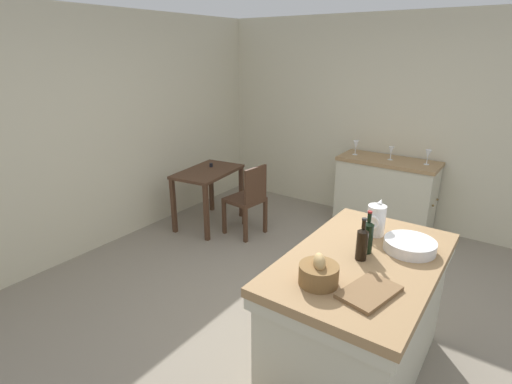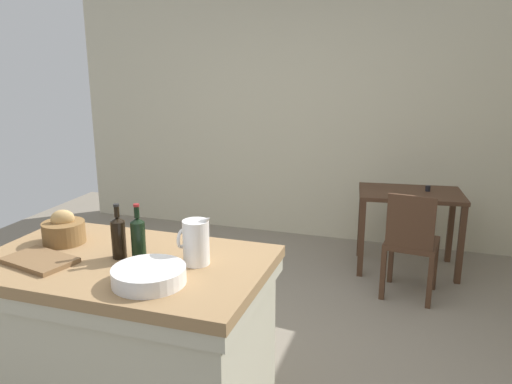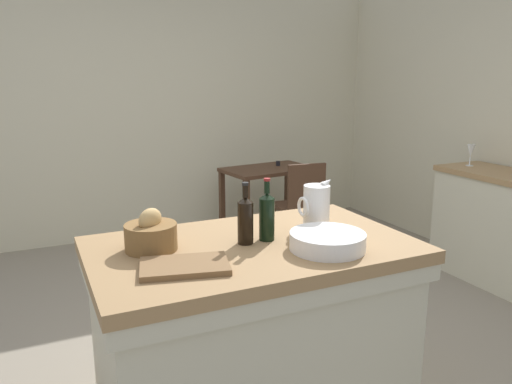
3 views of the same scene
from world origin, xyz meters
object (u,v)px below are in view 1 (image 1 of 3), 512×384
wash_bowl (410,245)px  wine_glass_far_left (428,154)px  wine_bottle_amber (362,243)px  wine_glass_left (391,151)px  cutting_board (369,292)px  writing_desk (208,179)px  pitcher (376,220)px  bread_basket (319,273)px  wine_bottle_dark (368,236)px  wooden_chair (248,198)px  island_table (358,313)px  wine_glass_middle (356,145)px  side_cabinet (385,194)px

wash_bowl → wine_glass_far_left: 2.33m
wine_bottle_amber → wine_glass_left: (2.56, 0.61, -0.01)m
cutting_board → wine_glass_left: (2.90, 0.79, 0.09)m
wash_bowl → wine_glass_far_left: size_ratio=1.89×
writing_desk → pitcher: (-0.96, -2.47, 0.41)m
bread_basket → wine_glass_far_left: size_ratio=1.29×
wine_bottle_dark → wine_bottle_amber: size_ratio=1.03×
bread_basket → wine_glass_left: (2.96, 0.52, 0.03)m
wooden_chair → wine_glass_far_left: wine_glass_far_left is taller
island_table → wine_bottle_dark: 0.55m
wine_bottle_dark → wine_glass_left: bearing=13.9°
island_table → wine_glass_left: bearing=13.9°
island_table → bread_basket: size_ratio=6.39×
wine_bottle_amber → wine_glass_far_left: bearing=4.4°
writing_desk → wash_bowl: size_ratio=2.88×
wine_bottle_dark → wine_glass_middle: (2.44, 1.05, -0.00)m
pitcher → cutting_board: size_ratio=0.76×
cutting_board → wine_bottle_dark: (0.45, 0.19, 0.11)m
wooden_chair → wine_glass_left: (1.16, -1.30, 0.53)m
wine_glass_middle → cutting_board: bearing=-156.8°
cutting_board → wine_bottle_amber: wine_bottle_amber is taller
writing_desk → wash_bowl: bearing=-111.3°
bread_basket → side_cabinet: bearing=10.2°
side_cabinet → pitcher: size_ratio=4.55×
island_table → writing_desk: (1.33, 2.53, 0.12)m
wine_glass_left → pitcher: bearing=-165.4°
bread_basket → cutting_board: (0.07, -0.28, -0.06)m
wash_bowl → wine_glass_middle: 2.60m
side_cabinet → wine_glass_far_left: size_ratio=6.79×
writing_desk → wine_glass_left: wine_glass_left is taller
island_table → cutting_board: (-0.37, -0.17, 0.43)m
wooden_chair → bread_basket: size_ratio=3.91×
writing_desk → bread_basket: size_ratio=4.24×
wooden_chair → wash_bowl: 2.45m
side_cabinet → wooden_chair: bearing=132.1°
bread_basket → cutting_board: 0.29m
wine_bottle_dark → island_table: bearing=-166.2°
bread_basket → wine_bottle_amber: size_ratio=0.80×
wash_bowl → wine_glass_left: bearing=20.2°
wooden_chair → wine_glass_far_left: size_ratio=5.03×
writing_desk → wine_bottle_dark: 2.84m
wooden_chair → wine_glass_left: bearing=-48.4°
bread_basket → wine_bottle_amber: wine_bottle_amber is taller
island_table → wine_glass_left: wine_glass_left is taller
island_table → wine_glass_far_left: (2.56, 0.21, 0.53)m
wine_bottle_amber → wine_glass_far_left: 2.60m
side_cabinet → pitcher: (-2.16, -0.58, 0.57)m
pitcher → cutting_board: (-0.74, -0.23, -0.10)m
cutting_board → wine_glass_middle: size_ratio=1.91×
wooden_chair → wine_glass_left: wine_glass_left is taller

